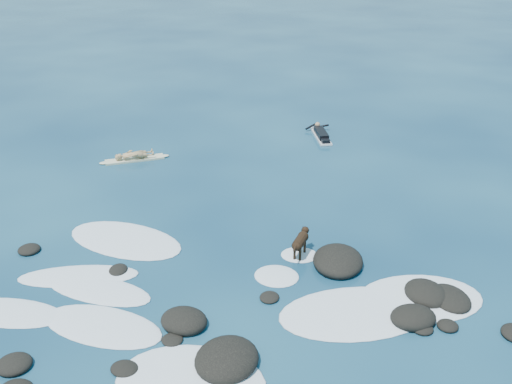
{
  "coord_description": "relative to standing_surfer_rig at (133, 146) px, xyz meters",
  "views": [
    {
      "loc": [
        1.13,
        -12.85,
        9.06
      ],
      "look_at": [
        0.33,
        4.0,
        0.9
      ],
      "focal_mm": 40.0,
      "sensor_mm": 36.0,
      "label": 1
    }
  ],
  "objects": [
    {
      "name": "ground",
      "position": [
        4.91,
        -8.63,
        -0.64
      ],
      "size": [
        160.0,
        160.0,
        0.0
      ],
      "primitive_type": "plane",
      "color": "#0A2642",
      "rests_on": "ground"
    },
    {
      "name": "reef_rocks",
      "position": [
        6.76,
        -10.29,
        -0.53
      ],
      "size": [
        14.04,
        7.28,
        0.59
      ],
      "color": "black",
      "rests_on": "ground"
    },
    {
      "name": "breaking_foam",
      "position": [
        4.23,
        -9.36,
        -0.63
      ],
      "size": [
        13.93,
        8.93,
        0.12
      ],
      "color": "white",
      "rests_on": "ground"
    },
    {
      "name": "standing_surfer_rig",
      "position": [
        0.0,
        0.0,
        0.0
      ],
      "size": [
        2.77,
        1.31,
        1.63
      ],
      "rotation": [
        0.0,
        0.0,
        0.36
      ],
      "color": "beige",
      "rests_on": "ground"
    },
    {
      "name": "paddling_surfer_rig",
      "position": [
        7.83,
        3.13,
        -0.49
      ],
      "size": [
        1.15,
        2.57,
        0.44
      ],
      "rotation": [
        0.0,
        0.0,
        1.73
      ],
      "color": "silver",
      "rests_on": "ground"
    },
    {
      "name": "dog",
      "position": [
        6.66,
        -7.06,
        -0.11
      ],
      "size": [
        0.59,
        1.23,
        0.81
      ],
      "rotation": [
        0.0,
        0.0,
        1.23
      ],
      "color": "black",
      "rests_on": "ground"
    }
  ]
}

